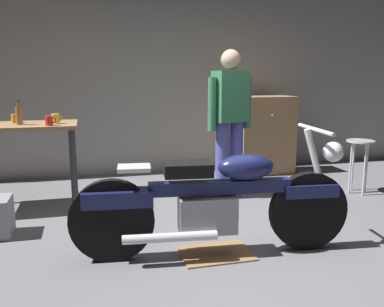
# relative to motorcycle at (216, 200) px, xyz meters

# --- Properties ---
(ground_plane) EXTENTS (12.00, 12.00, 0.00)m
(ground_plane) POSITION_rel_motorcycle_xyz_m (0.05, 0.16, -0.45)
(ground_plane) COLOR slate
(back_wall) EXTENTS (8.00, 0.12, 3.10)m
(back_wall) POSITION_rel_motorcycle_xyz_m (0.05, 2.96, 1.10)
(back_wall) COLOR gray
(back_wall) RESTS_ON ground_plane
(workbench) EXTENTS (1.30, 0.64, 0.90)m
(workbench) POSITION_rel_motorcycle_xyz_m (-1.69, 1.59, 0.34)
(workbench) COLOR #99724C
(workbench) RESTS_ON ground_plane
(motorcycle) EXTENTS (2.18, 0.60, 1.00)m
(motorcycle) POSITION_rel_motorcycle_xyz_m (0.00, 0.00, 0.00)
(motorcycle) COLOR black
(motorcycle) RESTS_ON ground_plane
(person_standing) EXTENTS (0.55, 0.31, 1.67)m
(person_standing) POSITION_rel_motorcycle_xyz_m (0.62, 1.44, 0.48)
(person_standing) COLOR #484C9C
(person_standing) RESTS_ON ground_plane
(shop_stool) EXTENTS (0.32, 0.32, 0.64)m
(shop_stool) POSITION_rel_motorcycle_xyz_m (2.17, 1.21, 0.05)
(shop_stool) COLOR #B2B2B7
(shop_stool) RESTS_ON ground_plane
(wooden_dresser) EXTENTS (0.80, 0.47, 1.10)m
(wooden_dresser) POSITION_rel_motorcycle_xyz_m (1.52, 2.46, 0.10)
(wooden_dresser) COLOR #99724C
(wooden_dresser) RESTS_ON ground_plane
(drip_tray) EXTENTS (0.56, 0.40, 0.01)m
(drip_tray) POSITION_rel_motorcycle_xyz_m (0.01, 0.00, -0.44)
(drip_tray) COLOR olive
(drip_tray) RESTS_ON ground_plane
(mug_orange_travel) EXTENTS (0.10, 0.07, 0.09)m
(mug_orange_travel) POSITION_rel_motorcycle_xyz_m (-1.66, 1.70, 0.50)
(mug_orange_travel) COLOR orange
(mug_orange_travel) RESTS_ON workbench
(mug_yellow_tall) EXTENTS (0.11, 0.08, 0.10)m
(mug_yellow_tall) POSITION_rel_motorcycle_xyz_m (-1.25, 1.53, 0.50)
(mug_yellow_tall) COLOR yellow
(mug_yellow_tall) RESTS_ON workbench
(mug_red_diner) EXTENTS (0.11, 0.07, 0.10)m
(mug_red_diner) POSITION_rel_motorcycle_xyz_m (-1.30, 1.37, 0.50)
(mug_red_diner) COLOR red
(mug_red_diner) RESTS_ON workbench
(bottle) EXTENTS (0.06, 0.06, 0.24)m
(bottle) POSITION_rel_motorcycle_xyz_m (-1.60, 1.53, 0.55)
(bottle) COLOR olive
(bottle) RESTS_ON workbench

